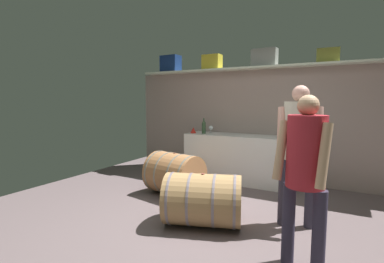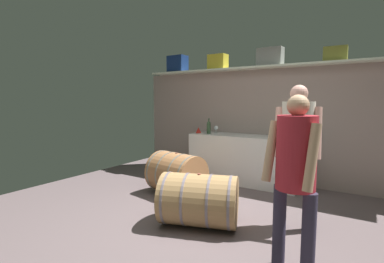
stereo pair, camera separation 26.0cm
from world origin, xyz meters
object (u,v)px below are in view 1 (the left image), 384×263
at_px(toolcase_olive, 328,56).
at_px(red_funnel, 193,130).
at_px(toolcase_yellow, 212,62).
at_px(toolcase_navy, 171,64).
at_px(wine_barrel_near, 203,200).
at_px(visitor_tasting, 299,141).
at_px(winemaker_pouring, 305,165).
at_px(toolcase_grey, 264,58).
at_px(work_cabinet, 238,158).
at_px(wine_bottle_green, 204,127).
at_px(wine_barrel_far, 175,174).
at_px(wine_glass, 211,128).

bearing_deg(toolcase_olive, red_funnel, -173.98).
distance_m(toolcase_yellow, toolcase_olive, 2.02).
height_order(toolcase_olive, red_funnel, toolcase_olive).
height_order(toolcase_navy, wine_barrel_near, toolcase_navy).
xyz_separation_m(toolcase_yellow, visitor_tasting, (1.86, -1.67, -1.20)).
bearing_deg(winemaker_pouring, toolcase_olive, -71.09).
xyz_separation_m(toolcase_grey, wine_barrel_near, (-0.12, -2.18, -1.91)).
distance_m(toolcase_yellow, work_cabinet, 1.90).
distance_m(wine_bottle_green, winemaker_pouring, 3.05).
relative_size(toolcase_olive, wine_barrel_far, 0.37).
relative_size(wine_bottle_green, winemaker_pouring, 0.19).
bearing_deg(toolcase_navy, wine_bottle_green, -16.26).
relative_size(toolcase_navy, toolcase_grey, 0.89).
xyz_separation_m(toolcase_grey, work_cabinet, (-0.37, -0.21, -1.79)).
bearing_deg(red_funnel, toolcase_yellow, 52.23).
xyz_separation_m(toolcase_grey, wine_bottle_green, (-1.03, -0.30, -1.24)).
xyz_separation_m(toolcase_yellow, work_cabinet, (0.64, -0.21, -1.78)).
xyz_separation_m(red_funnel, visitor_tasting, (2.10, -1.36, 0.10)).
height_order(toolcase_yellow, wine_glass, toolcase_yellow).
height_order(toolcase_yellow, wine_barrel_near, toolcase_yellow).
bearing_deg(visitor_tasting, red_funnel, -44.30).
xyz_separation_m(toolcase_yellow, wine_bottle_green, (-0.02, -0.30, -1.23)).
xyz_separation_m(toolcase_navy, wine_barrel_near, (1.83, -2.18, -1.92)).
xyz_separation_m(toolcase_navy, toolcase_grey, (1.95, 0.00, -0.01)).
distance_m(toolcase_yellow, winemaker_pouring, 3.51).
bearing_deg(work_cabinet, toolcase_yellow, 161.80).
height_order(wine_bottle_green, red_funnel, wine_bottle_green).
bearing_deg(visitor_tasting, toolcase_navy, -42.17).
relative_size(wine_bottle_green, wine_barrel_far, 0.32).
xyz_separation_m(work_cabinet, winemaker_pouring, (1.40, -2.35, 0.50)).
distance_m(toolcase_grey, wine_barrel_near, 2.89).
xyz_separation_m(wine_barrel_near, visitor_tasting, (0.97, 0.50, 0.70)).
distance_m(toolcase_grey, wine_barrel_far, 2.55).
distance_m(work_cabinet, wine_bottle_green, 0.86).
bearing_deg(toolcase_navy, toolcase_olive, 2.03).
bearing_deg(toolcase_navy, wine_glass, -6.88).
xyz_separation_m(toolcase_olive, work_cabinet, (-1.38, -0.21, -1.75)).
bearing_deg(wine_barrel_far, work_cabinet, 72.70).
distance_m(wine_bottle_green, red_funnel, 0.23).
bearing_deg(visitor_tasting, wine_barrel_near, 16.02).
bearing_deg(work_cabinet, winemaker_pouring, -59.17).
bearing_deg(wine_barrel_near, toolcase_yellow, 93.20).
bearing_deg(wine_barrel_near, toolcase_grey, 67.90).
xyz_separation_m(toolcase_grey, red_funnel, (-1.25, -0.31, -1.31)).
xyz_separation_m(red_funnel, wine_barrel_far, (0.26, -1.09, -0.58)).
distance_m(toolcase_grey, visitor_tasting, 2.24).
relative_size(toolcase_navy, wine_glass, 2.67).
distance_m(toolcase_navy, toolcase_olive, 2.96).
relative_size(red_funnel, visitor_tasting, 0.07).
relative_size(toolcase_grey, wine_barrel_near, 0.42).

